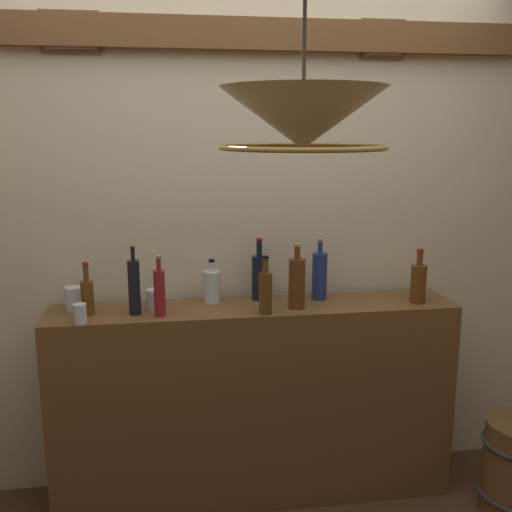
{
  "coord_description": "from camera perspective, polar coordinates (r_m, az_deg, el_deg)",
  "views": [
    {
      "loc": [
        -0.39,
        -1.76,
        1.78
      ],
      "look_at": [
        0.0,
        0.8,
        1.22
      ],
      "focal_mm": 41.38,
      "sensor_mm": 36.0,
      "label": 1
    }
  ],
  "objects": [
    {
      "name": "liquor_bottle_vodka",
      "position": [
        2.86,
        6.16,
        -1.85
      ],
      "size": [
        0.07,
        0.07,
        0.3
      ],
      "color": "navy",
      "rests_on": "bar_shelf_unit"
    },
    {
      "name": "liquor_bottle_amaro",
      "position": [
        2.62,
        0.92,
        -3.41
      ],
      "size": [
        0.06,
        0.06,
        0.27
      ],
      "color": "brown",
      "rests_on": "bar_shelf_unit"
    },
    {
      "name": "pendant_lamp",
      "position": [
        1.86,
        4.57,
        12.92
      ],
      "size": [
        0.52,
        0.52,
        0.46
      ],
      "color": "beige"
    },
    {
      "name": "glass_tumbler_shot",
      "position": [
        2.75,
        -9.74,
        -4.11
      ],
      "size": [
        0.08,
        0.08,
        0.09
      ],
      "color": "silver",
      "rests_on": "bar_shelf_unit"
    },
    {
      "name": "glass_tumbler_rocks",
      "position": [
        2.63,
        -16.66,
        -5.34
      ],
      "size": [
        0.06,
        0.06,
        0.08
      ],
      "color": "silver",
      "rests_on": "bar_shelf_unit"
    },
    {
      "name": "liquor_bottle_tequila",
      "position": [
        2.66,
        -11.69,
        -2.91
      ],
      "size": [
        0.05,
        0.05,
        0.31
      ],
      "color": "black",
      "rests_on": "bar_shelf_unit"
    },
    {
      "name": "bar_shelf_unit",
      "position": [
        2.94,
        -0.15,
        -13.97
      ],
      "size": [
        1.9,
        0.34,
        0.97
      ],
      "primitive_type": "cube",
      "color": "brown",
      "rests_on": "ground"
    },
    {
      "name": "liquor_bottle_brandy",
      "position": [
        2.71,
        3.97,
        -2.55
      ],
      "size": [
        0.08,
        0.08,
        0.3
      ],
      "color": "#5C3216",
      "rests_on": "bar_shelf_unit"
    },
    {
      "name": "liquor_bottle_vermouth",
      "position": [
        2.63,
        -9.31,
        -3.41
      ],
      "size": [
        0.05,
        0.05,
        0.27
      ],
      "color": "maroon",
      "rests_on": "bar_shelf_unit"
    },
    {
      "name": "liquor_bottle_mezcal",
      "position": [
        2.81,
        -4.28,
        -2.91
      ],
      "size": [
        0.08,
        0.08,
        0.21
      ],
      "color": "silver",
      "rests_on": "bar_shelf_unit"
    },
    {
      "name": "liquor_bottle_rye",
      "position": [
        2.89,
        15.43,
        -2.45
      ],
      "size": [
        0.07,
        0.07,
        0.26
      ],
      "color": "#633313",
      "rests_on": "bar_shelf_unit"
    },
    {
      "name": "panelled_rear_partition",
      "position": [
        2.92,
        -0.88,
        3.18
      ],
      "size": [
        3.56,
        0.15,
        2.52
      ],
      "color": "beige",
      "rests_on": "ground"
    },
    {
      "name": "glass_tumbler_highball",
      "position": [
        2.82,
        -17.21,
        -3.94
      ],
      "size": [
        0.08,
        0.08,
        0.11
      ],
      "color": "silver",
      "rests_on": "bar_shelf_unit"
    },
    {
      "name": "liquor_bottle_scotch",
      "position": [
        2.84,
        0.31,
        -1.96
      ],
      "size": [
        0.07,
        0.07,
        0.3
      ],
      "color": "black",
      "rests_on": "bar_shelf_unit"
    },
    {
      "name": "liquor_bottle_sherry",
      "position": [
        2.72,
        -16.0,
        -3.68
      ],
      "size": [
        0.06,
        0.06,
        0.24
      ],
      "color": "brown",
      "rests_on": "bar_shelf_unit"
    }
  ]
}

